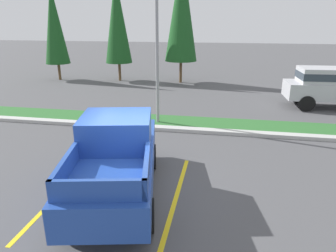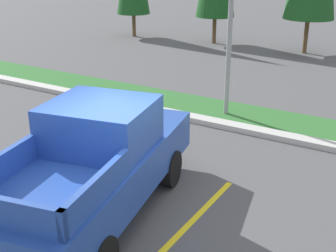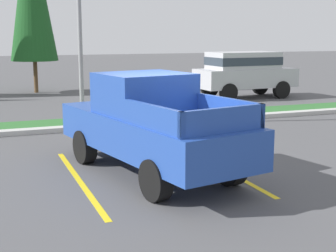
% 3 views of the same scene
% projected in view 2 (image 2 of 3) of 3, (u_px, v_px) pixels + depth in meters
% --- Properties ---
extents(ground_plane, '(120.00, 120.00, 0.00)m').
position_uv_depth(ground_plane, '(124.00, 216.00, 8.17)').
color(ground_plane, '#4C4C4F').
extents(parking_line_near, '(0.12, 4.80, 0.01)m').
position_uv_depth(parking_line_near, '(38.00, 194.00, 8.92)').
color(parking_line_near, yellow).
rests_on(parking_line_near, ground).
extents(parking_line_far, '(0.12, 4.80, 0.01)m').
position_uv_depth(parking_line_far, '(171.00, 243.00, 7.42)').
color(parking_line_far, yellow).
rests_on(parking_line_far, ground).
extents(curb_strip, '(56.00, 0.40, 0.15)m').
position_uv_depth(curb_strip, '(234.00, 126.00, 12.12)').
color(curb_strip, '#B2B2AD').
rests_on(curb_strip, ground).
extents(grass_median, '(56.00, 1.80, 0.06)m').
position_uv_depth(grass_median, '(249.00, 116.00, 13.02)').
color(grass_median, '#2D662D').
rests_on(grass_median, ground).
extents(pickup_truck_main, '(2.92, 5.50, 2.10)m').
position_uv_depth(pickup_truck_main, '(96.00, 164.00, 7.83)').
color(pickup_truck_main, black).
rests_on(pickup_truck_main, ground).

